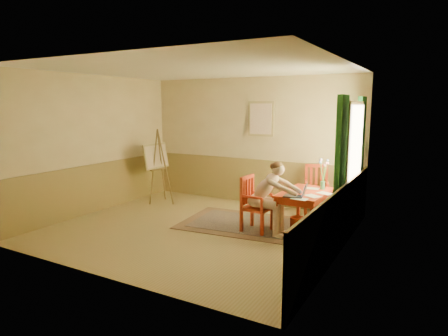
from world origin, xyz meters
The scene contains 14 objects.
room centered at (0.00, 0.00, 1.40)m, with size 5.04×4.54×2.84m.
wainscot centered at (0.00, 0.80, 0.50)m, with size 5.00×4.50×1.00m.
window centered at (2.42, 1.10, 1.35)m, with size 0.12×2.01×2.20m.
wall_portrait centered at (0.25, 2.20, 1.90)m, with size 0.60×0.05×0.76m.
rug centered at (0.67, 0.68, 0.01)m, with size 2.55×1.83×0.02m.
table centered at (1.72, 0.80, 0.63)m, with size 0.76×1.22×0.72m.
chair_left centered at (0.95, 0.39, 0.49)m, with size 0.48×0.46×0.98m.
chair_back centered at (1.61, 1.88, 0.51)m, with size 0.58×0.59×1.02m.
figure centered at (1.22, 0.36, 0.70)m, with size 0.95×0.42×1.27m.
laptop centered at (1.73, 0.34, 0.77)m, with size 0.40×0.27×0.22m.
papers centered at (1.89, 0.66, 0.72)m, with size 0.60×1.07×0.00m.
vase centered at (1.93, 1.13, 0.97)m, with size 0.19×0.28×0.55m.
wastebasket centered at (1.65, 0.66, 0.14)m, with size 0.26×0.26×0.28m, color red.
easel centered at (-1.85, 1.22, 0.99)m, with size 0.57×0.74×1.67m.
Camera 1 is at (3.70, -5.63, 2.20)m, focal length 31.21 mm.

